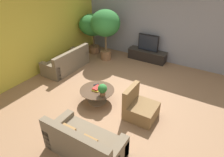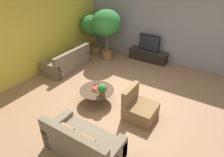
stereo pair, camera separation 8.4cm
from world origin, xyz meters
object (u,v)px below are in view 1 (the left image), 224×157
Objects in this scene: media_console at (147,55)px; potted_palm_corner at (105,25)px; couch_near_entry at (84,143)px; potted_plant_tabletop at (102,89)px; couch_by_wall at (67,63)px; coffee_table at (97,93)px; armchair_wicker at (140,108)px; television at (148,43)px; potted_palm_tall at (93,26)px.

potted_palm_corner is (-1.57, -0.82, 1.26)m from media_console.
couch_near_entry is 1.69m from potted_plant_tabletop.
couch_by_wall is 5.37× the size of potted_plant_tabletop.
armchair_wicker is at bearing 1.46° from coffee_table.
couch_by_wall reaches higher than coffee_table.
coffee_table is 1.89m from couch_near_entry.
couch_near_entry is at bearing -82.24° from television.
potted_palm_corner reaches higher than couch_near_entry.
media_console is at bearing 27.54° from potted_palm_corner.
couch_near_entry reaches higher than media_console.
potted_palm_tall is at bearing -177.28° from couch_by_wall.
television is 5.29m from couch_near_entry.
coffee_table is at bearing -92.13° from television.
television is 1.90m from potted_palm_corner.
couch_near_entry is 0.82× the size of potted_palm_corner.
potted_palm_tall is at bearing 129.23° from potted_plant_tabletop.
potted_palm_corner is (-2.80, 2.67, 1.22)m from armchair_wicker.
potted_palm_tall is at bearing -168.88° from television.
armchair_wicker reaches higher than potted_plant_tabletop.
potted_palm_tall is (-2.44, -0.48, 0.46)m from television.
media_console is at bearing 92.44° from potted_plant_tabletop.
television is 0.51× the size of couch_near_entry.
television is 1.01× the size of armchair_wicker.
couch_near_entry is (0.71, -5.22, -0.49)m from television.
potted_palm_tall reaches higher than television.
potted_plant_tabletop is at bearing 63.51° from couch_by_wall.
potted_palm_corner is (-1.57, -0.82, 0.71)m from television.
couch_near_entry is 0.98× the size of potted_palm_tall.
couch_by_wall is at bearing -134.22° from media_console.
potted_palm_tall is (-2.44, -0.48, 1.00)m from media_console.
television reaches higher than couch_near_entry.
media_console is 0.87× the size of couch_by_wall.
potted_plant_tabletop is (-0.55, 1.56, 0.33)m from couch_near_entry.
coffee_table is 0.59× the size of couch_near_entry.
couch_by_wall is at bearing -42.55° from couch_near_entry.
potted_palm_corner is at bearing -21.11° from potted_palm_tall.
potted_palm_corner is (0.87, -0.34, 0.26)m from potted_palm_tall.
couch_near_entry is (0.71, -5.22, 0.05)m from media_console.
armchair_wicker is 2.47× the size of potted_plant_tabletop.
couch_by_wall is 2.15m from potted_palm_tall.
couch_by_wall is 2.82m from potted_plant_tabletop.
couch_near_entry is (3.06, -2.81, -0.00)m from couch_by_wall.
coffee_table is at bearing 91.46° from armchair_wicker.
couch_near_entry reaches higher than coffee_table.
coffee_table is at bearing -52.84° from potted_palm_tall.
couch_near_entry is at bearing -82.24° from media_console.
potted_palm_tall is (-2.31, 3.04, 0.94)m from coffee_table.
media_console is at bearing -82.24° from couch_near_entry.
couch_by_wall is 0.90× the size of potted_palm_corner.
television reaches higher than coffee_table.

